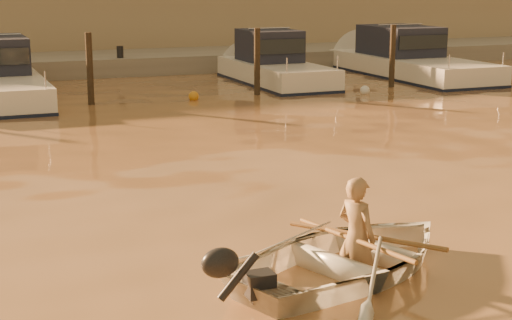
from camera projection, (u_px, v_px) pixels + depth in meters
name	position (u px, v px, depth m)	size (l,w,h in m)	color
ground_plane	(318.00, 269.00, 9.49)	(160.00, 160.00, 0.00)	#95633B
dinghy	(351.00, 256.00, 9.29)	(2.34, 3.28, 0.68)	silver
person	(357.00, 237.00, 9.31)	(0.54, 0.35, 1.48)	#96704B
outboard_motor	(258.00, 284.00, 8.29)	(0.90, 0.40, 0.70)	black
oar_port	(365.00, 236.00, 9.41)	(0.06, 0.06, 2.10)	brown
oar_starboard	(354.00, 239.00, 9.28)	(0.06, 0.06, 2.10)	brown
moored_boat_4	(276.00, 65.00, 26.13)	(2.11, 6.57, 1.75)	silver
moored_boat_5	(411.00, 59.00, 28.05)	(2.58, 8.53, 1.75)	silver
piling_2	(90.00, 72.00, 21.68)	(0.18, 0.18, 2.20)	#2D2319
piling_3	(257.00, 65.00, 23.50)	(0.18, 0.18, 2.20)	#2D2319
piling_4	(392.00, 59.00, 25.22)	(0.18, 0.18, 2.20)	#2D2319
fender_c	(15.00, 110.00, 20.41)	(0.30, 0.30, 0.30)	silver
fender_d	(194.00, 96.00, 22.73)	(0.30, 0.30, 0.30)	orange
fender_e	(365.00, 91.00, 23.90)	(0.30, 0.30, 0.30)	silver
quay	(58.00, 70.00, 28.88)	(52.00, 4.00, 1.00)	gray
waterfront_building	(36.00, 3.00, 33.34)	(46.00, 7.00, 4.80)	#9E8466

